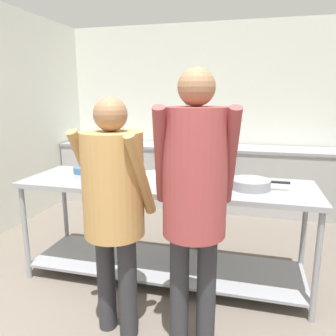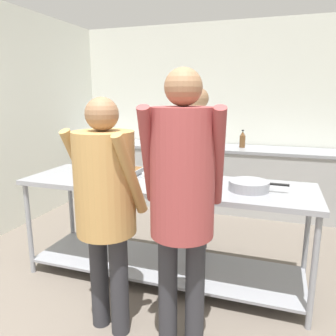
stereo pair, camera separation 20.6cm
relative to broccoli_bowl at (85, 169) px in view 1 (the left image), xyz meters
The scene contains 12 objects.
wall_rear 2.46m from the broccoli_bowl, 70.54° to the left, with size 4.34×0.06×2.65m.
back_counter 2.14m from the broccoli_bowl, 67.14° to the left, with size 4.18×0.65×0.90m.
serving_counter 0.89m from the broccoli_bowl, ahead, with size 2.48×0.74×0.89m.
broccoli_bowl is the anchor object (origin of this frame).
serving_tray_roast 0.34m from the broccoli_bowl, ahead, with size 0.39×0.32×0.05m.
plate_stack 0.70m from the broccoli_bowl, ahead, with size 0.27×0.27×0.04m.
serving_tray_vegetables 1.11m from the broccoli_bowl, 14.63° to the right, with size 0.39×0.31×0.05m.
sauce_pan 1.54m from the broccoli_bowl, ahead, with size 0.45×0.31×0.08m.
guest_serving_left 1.12m from the broccoli_bowl, 52.52° to the right, with size 0.54×0.40×1.61m.
guest_serving_right 1.54m from the broccoli_bowl, 37.67° to the right, with size 0.52×0.42×1.77m.
cook_behind_counter 1.09m from the broccoli_bowl, 29.26° to the left, with size 0.48×0.41×1.69m.
water_bottle 2.30m from the broccoli_bowl, 57.09° to the left, with size 0.08×0.08×0.24m.
Camera 1 is at (0.71, -1.07, 1.62)m, focal length 35.00 mm.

